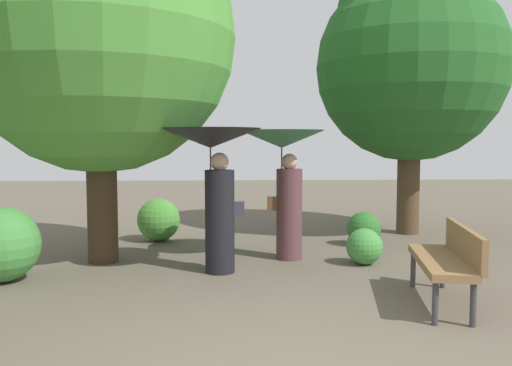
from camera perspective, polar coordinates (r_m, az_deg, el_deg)
name	(u,v)px	position (r m, az deg, el deg)	size (l,w,h in m)	color
person_left	(214,164)	(6.94, -4.56, 2.04)	(1.33, 1.33, 1.89)	black
person_right	(284,163)	(7.74, 3.03, 2.12)	(1.25, 1.25, 1.88)	#563338
park_bench	(449,257)	(6.00, 19.86, -7.43)	(0.75, 1.56, 0.83)	#38383D
tree_near_right	(411,52)	(10.43, 16.24, 13.29)	(3.47, 3.47, 5.30)	#4C3823
tree_mid_left	(98,16)	(8.04, -16.51, 16.72)	(3.81, 3.81, 5.55)	#42301E
bush_path_left	(364,229)	(9.03, 11.44, -4.80)	(0.56, 0.56, 0.56)	#2D6B28
bush_path_right	(364,246)	(7.66, 11.48, -6.66)	(0.51, 0.51, 0.51)	#428C3D
bush_behind_bench	(159,220)	(9.39, -10.36, -3.88)	(0.74, 0.74, 0.74)	#4C9338
bush_far_side	(1,244)	(7.27, -25.53, -5.93)	(0.93, 0.93, 0.93)	#428C3D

